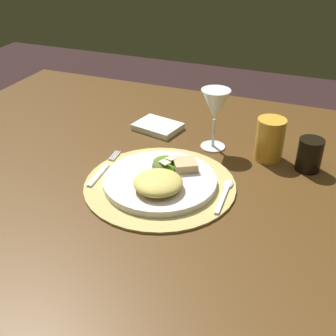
{
  "coord_description": "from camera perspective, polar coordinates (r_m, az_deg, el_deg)",
  "views": [
    {
      "loc": [
        0.34,
        -0.82,
        1.26
      ],
      "look_at": [
        0.01,
        -0.01,
        0.73
      ],
      "focal_mm": 46.05,
      "sensor_mm": 36.0,
      "label": 1
    }
  ],
  "objects": [
    {
      "name": "placemat",
      "position": [
        0.99,
        -1.07,
        -2.23
      ],
      "size": [
        0.35,
        0.35,
        0.01
      ],
      "primitive_type": "cylinder",
      "color": "tan",
      "rests_on": "dining_table"
    },
    {
      "name": "napkin",
      "position": [
        1.25,
        -1.37,
        5.49
      ],
      "size": [
        0.14,
        0.12,
        0.02
      ],
      "primitive_type": "cube",
      "rotation": [
        0.0,
        0.0,
        -0.22
      ],
      "color": "white",
      "rests_on": "dining_table"
    },
    {
      "name": "salad_greens",
      "position": [
        1.01,
        -0.42,
        0.43
      ],
      "size": [
        0.07,
        0.1,
        0.03
      ],
      "color": "#4C6D19",
      "rests_on": "dinner_plate"
    },
    {
      "name": "pasta_serving",
      "position": [
        0.93,
        -1.32,
        -1.95
      ],
      "size": [
        0.11,
        0.11,
        0.03
      ],
      "primitive_type": "ellipsoid",
      "rotation": [
        0.0,
        0.0,
        4.65
      ],
      "color": "#D4BC5A",
      "rests_on": "dinner_plate"
    },
    {
      "name": "bread_piece",
      "position": [
        1.01,
        2.3,
        0.41
      ],
      "size": [
        0.07,
        0.07,
        0.02
      ],
      "primitive_type": "cube",
      "rotation": [
        0.0,
        0.0,
        0.53
      ],
      "color": "tan",
      "rests_on": "dinner_plate"
    },
    {
      "name": "amber_tumbler",
      "position": [
        1.1,
        13.33,
        3.72
      ],
      "size": [
        0.07,
        0.07,
        0.11
      ],
      "primitive_type": "cylinder",
      "color": "gold",
      "rests_on": "dining_table"
    },
    {
      "name": "dinner_plate",
      "position": [
        0.98,
        -1.08,
        -1.71
      ],
      "size": [
        0.26,
        0.26,
        0.02
      ],
      "primitive_type": "cylinder",
      "color": "silver",
      "rests_on": "placemat"
    },
    {
      "name": "dark_tumbler",
      "position": [
        1.09,
        18.23,
        1.68
      ],
      "size": [
        0.06,
        0.06,
        0.08
      ],
      "primitive_type": "cylinder",
      "color": "black",
      "rests_on": "dining_table"
    },
    {
      "name": "dining_table",
      "position": [
        1.11,
        -0.42,
        -5.69
      ],
      "size": [
        1.48,
        1.09,
        0.71
      ],
      "color": "#4E3115",
      "rests_on": "ground"
    },
    {
      "name": "fork",
      "position": [
        1.05,
        -8.61,
        -0.22
      ],
      "size": [
        0.03,
        0.17,
        0.0
      ],
      "color": "silver",
      "rests_on": "placemat"
    },
    {
      "name": "spoon",
      "position": [
        0.97,
        7.62,
        -3.04
      ],
      "size": [
        0.02,
        0.14,
        0.01
      ],
      "color": "silver",
      "rests_on": "placemat"
    },
    {
      "name": "wine_glass",
      "position": [
        1.11,
        6.25,
        8.06
      ],
      "size": [
        0.08,
        0.08,
        0.16
      ],
      "color": "silver",
      "rests_on": "dining_table"
    }
  ]
}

